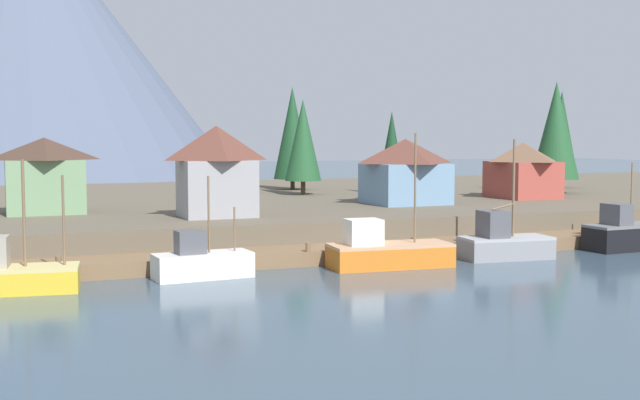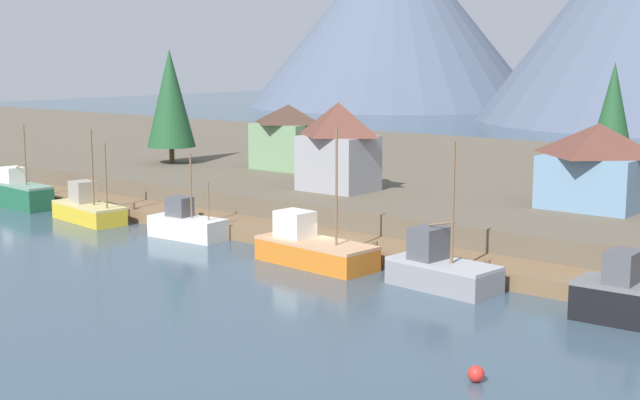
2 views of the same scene
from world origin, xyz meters
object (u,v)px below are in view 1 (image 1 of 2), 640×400
fishing_boat_yellow (7,275)px  house_green (45,175)px  fishing_boat_black (623,234)px  house_grey (217,170)px  fishing_boat_white (201,262)px  conifer_back_right (561,133)px  conifer_mid_left (292,133)px  house_blue (405,171)px  fishing_boat_grey (503,243)px  house_red (523,170)px  fishing_boat_orange (386,252)px  conifer_near_left (556,130)px  conifer_near_right (392,144)px  conifer_back_left (303,140)px

fishing_boat_yellow → house_green: house_green is taller
fishing_boat_black → house_grey: 31.72m
fishing_boat_yellow → fishing_boat_white: fishing_boat_yellow is taller
conifer_back_right → house_green: bearing=-169.5°
conifer_mid_left → house_blue: bearing=-82.8°
fishing_boat_grey → conifer_mid_left: (-1.17, 40.67, 8.00)m
fishing_boat_black → house_red: bearing=73.3°
house_red → fishing_boat_orange: bearing=-141.8°
fishing_boat_orange → conifer_near_left: (33.01, 24.46, 8.35)m
house_red → house_grey: (-33.76, -7.11, 0.73)m
fishing_boat_orange → house_grey: 16.18m
fishing_boat_black → conifer_back_right: size_ratio=0.57×
house_grey → conifer_mid_left: bearing=59.5°
conifer_near_left → conifer_near_right: bearing=163.6°
house_blue → conifer_mid_left: size_ratio=0.58×
conifer_near_right → conifer_mid_left: size_ratio=0.74×
fishing_boat_yellow → conifer_back_left: conifer_back_left is taller
fishing_boat_orange → conifer_mid_left: conifer_mid_left is taller
fishing_boat_white → conifer_back_right: (52.24, 31.43, 8.20)m
fishing_boat_yellow → house_blue: house_blue is taller
fishing_boat_yellow → fishing_boat_black: (44.17, 0.39, 0.24)m
fishing_boat_grey → conifer_near_right: conifer_near_right is taller
house_green → conifer_near_right: conifer_near_right is taller
fishing_boat_yellow → fishing_boat_orange: size_ratio=0.87×
fishing_boat_yellow → house_green: (3.23, 20.84, 4.64)m
house_blue → house_green: 31.62m
fishing_boat_yellow → conifer_near_right: size_ratio=0.87×
house_red → conifer_back_right: conifer_back_right is taller
fishing_boat_black → house_green: 45.97m
conifer_near_right → fishing_boat_yellow: bearing=-142.9°
fishing_boat_grey → house_blue: size_ratio=1.21×
conifer_near_right → conifer_back_right: size_ratio=0.76×
house_blue → conifer_near_left: 23.10m
fishing_boat_orange → conifer_near_right: size_ratio=1.00×
house_grey → conifer_near_left: size_ratio=0.58×
fishing_boat_white → conifer_back_left: bearing=55.6°
fishing_boat_white → house_red: house_red is taller
fishing_boat_orange → house_blue: 21.82m
conifer_near_right → fishing_boat_black: bearing=-80.2°
house_grey → conifer_back_left: size_ratio=0.69×
conifer_near_left → conifer_near_right: 18.30m
house_red → conifer_mid_left: conifer_mid_left is taller
house_grey → conifer_mid_left: (16.43, 27.84, 3.04)m
fishing_boat_grey → house_grey: bearing=149.7°
house_blue → house_red: bearing=7.5°
house_green → conifer_back_left: 29.45m
fishing_boat_black → conifer_back_left: size_ratio=0.66×
fishing_boat_yellow → house_red: (49.22, 20.08, 4.39)m
conifer_mid_left → conifer_back_right: 32.75m
fishing_boat_yellow → fishing_boat_orange: (23.63, -0.04, 0.06)m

